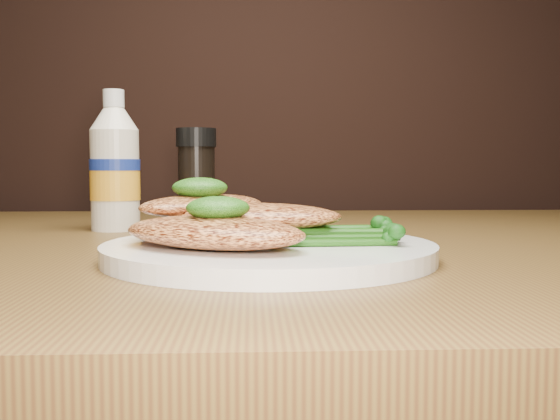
{
  "coord_description": "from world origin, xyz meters",
  "views": [
    {
      "loc": [
        0.06,
        0.4,
        0.82
      ],
      "look_at": [
        0.09,
        0.91,
        0.79
      ],
      "focal_mm": 40.75,
      "sensor_mm": 36.0,
      "label": 1
    }
  ],
  "objects": [
    {
      "name": "mayo_bottle",
      "position": [
        -0.09,
        1.14,
        0.83
      ],
      "size": [
        0.06,
        0.06,
        0.16
      ],
      "primitive_type": null,
      "rotation": [
        0.0,
        0.0,
        0.12
      ],
      "color": "beige",
      "rests_on": "dining_table"
    },
    {
      "name": "chicken_mid",
      "position": [
        0.07,
        0.92,
        0.78
      ],
      "size": [
        0.15,
        0.1,
        0.02
      ],
      "primitive_type": "ellipsoid",
      "rotation": [
        0.0,
        0.0,
        -0.19
      ],
      "color": "#EC8F4B",
      "rests_on": "plate"
    },
    {
      "name": "broccolini_bundle",
      "position": [
        0.13,
        0.9,
        0.77
      ],
      "size": [
        0.13,
        0.11,
        0.02
      ],
      "primitive_type": null,
      "rotation": [
        0.0,
        0.0,
        -0.03
      ],
      "color": "#1C4F11",
      "rests_on": "plate"
    },
    {
      "name": "pepper_grinder",
      "position": [
        -0.0,
        1.19,
        0.81
      ],
      "size": [
        0.06,
        0.06,
        0.12
      ],
      "primitive_type": null,
      "rotation": [
        0.0,
        0.0,
        0.33
      ],
      "color": "black",
      "rests_on": "dining_table"
    },
    {
      "name": "plate",
      "position": [
        0.08,
        0.9,
        0.76
      ],
      "size": [
        0.26,
        0.26,
        0.01
      ],
      "primitive_type": "cylinder",
      "color": "white",
      "rests_on": "dining_table"
    },
    {
      "name": "chicken_front",
      "position": [
        0.04,
        0.87,
        0.78
      ],
      "size": [
        0.17,
        0.15,
        0.02
      ],
      "primitive_type": "ellipsoid",
      "rotation": [
        0.0,
        0.0,
        -0.57
      ],
      "color": "#EC8F4B",
      "rests_on": "plate"
    },
    {
      "name": "pesto_back",
      "position": [
        0.02,
        0.94,
        0.81
      ],
      "size": [
        0.05,
        0.05,
        0.02
      ],
      "primitive_type": "ellipsoid",
      "rotation": [
        0.0,
        0.0,
        0.05
      ],
      "color": "black",
      "rests_on": "chicken_back"
    },
    {
      "name": "chicken_back",
      "position": [
        0.02,
        0.95,
        0.79
      ],
      "size": [
        0.14,
        0.13,
        0.02
      ],
      "primitive_type": "ellipsoid",
      "rotation": [
        0.0,
        0.0,
        0.78
      ],
      "color": "#EC8F4B",
      "rests_on": "plate"
    },
    {
      "name": "pesto_front",
      "position": [
        0.04,
        0.87,
        0.79
      ],
      "size": [
        0.05,
        0.04,
        0.02
      ],
      "primitive_type": "ellipsoid",
      "rotation": [
        0.0,
        0.0,
        0.02
      ],
      "color": "black",
      "rests_on": "chicken_front"
    }
  ]
}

